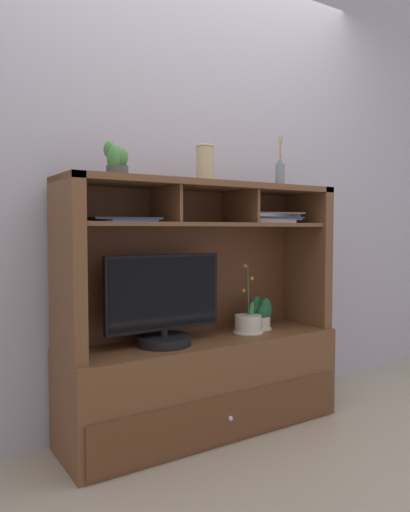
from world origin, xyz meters
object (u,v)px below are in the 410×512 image
at_px(potted_fern, 261,314).
at_px(ceramic_vase, 204,164).
at_px(potted_orchid, 248,324).
at_px(potted_succulent, 116,161).
at_px(tv_monitor, 164,307).
at_px(magazine_stack_left, 268,218).
at_px(magazine_stack_centre, 125,220).
at_px(diffuser_bottle, 280,174).
at_px(media_console, 204,354).

height_order(potted_fern, ceramic_vase, ceramic_vase).
height_order(potted_orchid, potted_succulent, potted_succulent).
relative_size(potted_succulent, ceramic_vase, 0.83).
bearing_deg(tv_monitor, potted_orchid, 0.57).
height_order(magazine_stack_left, ceramic_vase, ceramic_vase).
bearing_deg(potted_fern, potted_orchid, -164.71).
xyz_separation_m(potted_fern, ceramic_vase, (-0.39, -0.02, 0.80)).
relative_size(tv_monitor, magazine_stack_centre, 1.86).
bearing_deg(potted_fern, potted_succulent, -177.37).
distance_m(tv_monitor, diffuser_bottle, 0.99).
distance_m(diffuser_bottle, potted_succulent, 0.97).
bearing_deg(media_console, magazine_stack_centre, -175.96).
distance_m(tv_monitor, potted_succulent, 0.72).
bearing_deg(potted_fern, diffuser_bottle, -24.23).
bearing_deg(potted_fern, ceramic_vase, -177.75).
bearing_deg(potted_fern, tv_monitor, -176.69).
bearing_deg(potted_orchid, potted_succulent, -179.36).
xyz_separation_m(potted_orchid, magazine_stack_left, (0.16, 0.03, 0.58)).
bearing_deg(potted_succulent, diffuser_bottle, -0.15).
height_order(potted_fern, diffuser_bottle, diffuser_bottle).
bearing_deg(media_console, magazine_stack_left, 1.94).
xyz_separation_m(potted_fern, potted_succulent, (-0.87, -0.04, 0.78)).
relative_size(magazine_stack_left, magazine_stack_centre, 1.16).
height_order(media_console, magazine_stack_left, media_console).
relative_size(tv_monitor, potted_succulent, 3.81).
bearing_deg(magazine_stack_left, potted_orchid, -168.45).
height_order(potted_orchid, magazine_stack_centre, magazine_stack_centre).
xyz_separation_m(tv_monitor, potted_fern, (0.63, 0.04, -0.10)).
xyz_separation_m(potted_orchid, ceramic_vase, (-0.27, 0.02, 0.84)).
xyz_separation_m(potted_fern, magazine_stack_left, (0.05, 0.00, 0.54)).
bearing_deg(potted_succulent, potted_orchid, 0.64).
xyz_separation_m(potted_orchid, diffuser_bottle, (0.21, -0.01, 0.82)).
relative_size(tv_monitor, potted_orchid, 1.61).
distance_m(magazine_stack_centre, diffuser_bottle, 0.97).
distance_m(potted_fern, magazine_stack_centre, 0.98).
height_order(media_console, potted_succulent, potted_succulent).
bearing_deg(media_console, potted_fern, 1.86).
height_order(potted_succulent, ceramic_vase, ceramic_vase).
xyz_separation_m(diffuser_bottle, ceramic_vase, (-0.48, 0.03, 0.03)).
height_order(tv_monitor, potted_fern, tv_monitor).
xyz_separation_m(magazine_stack_left, diffuser_bottle, (0.04, -0.04, 0.24)).
xyz_separation_m(media_console, ceramic_vase, (0.00, -0.00, 0.97)).
height_order(tv_monitor, potted_succulent, potted_succulent).
relative_size(potted_orchid, potted_succulent, 2.36).
xyz_separation_m(tv_monitor, magazine_stack_centre, (-0.20, -0.01, 0.42)).
relative_size(magazine_stack_centre, potted_succulent, 2.05).
distance_m(media_console, magazine_stack_left, 0.83).
relative_size(potted_fern, diffuser_bottle, 0.67).
bearing_deg(magazine_stack_left, ceramic_vase, -177.72).
distance_m(potted_fern, ceramic_vase, 0.89).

